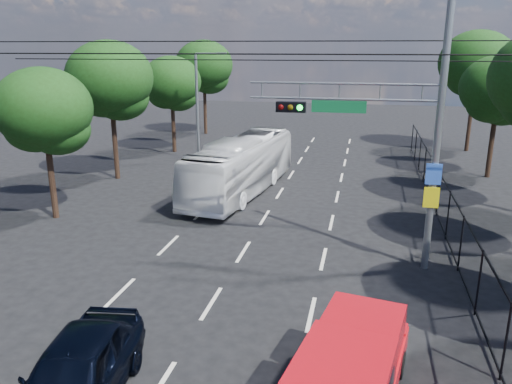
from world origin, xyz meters
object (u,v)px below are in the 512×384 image
(signal_mast, at_px, (400,116))
(navy_hatchback, at_px, (76,375))
(white_bus, at_px, (241,166))
(white_van, at_px, (212,169))
(red_pickup, at_px, (351,370))

(signal_mast, bearing_deg, navy_hatchback, -127.03)
(navy_hatchback, distance_m, white_bus, 16.62)
(navy_hatchback, bearing_deg, white_van, 91.04)
(white_bus, bearing_deg, red_pickup, -60.46)
(signal_mast, distance_m, white_bus, 11.27)
(white_van, bearing_deg, white_bus, -40.06)
(navy_hatchback, relative_size, white_van, 1.14)
(signal_mast, relative_size, white_bus, 0.92)
(signal_mast, xyz_separation_m, white_van, (-9.54, 9.87, -4.58))
(navy_hatchback, bearing_deg, red_pickup, 4.02)
(white_van, bearing_deg, navy_hatchback, -77.81)
(red_pickup, bearing_deg, white_van, 115.75)
(signal_mast, distance_m, navy_hatchback, 11.99)
(signal_mast, relative_size, navy_hatchback, 2.06)
(red_pickup, relative_size, navy_hatchback, 1.10)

